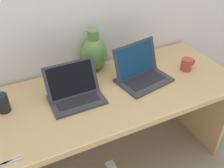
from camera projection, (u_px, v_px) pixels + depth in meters
ground_plane at (112, 164)px, 2.09m from camera, size 6.00×6.00×0.00m
back_wall at (86, 1)px, 1.67m from camera, size 4.40×0.04×2.40m
desk at (112, 108)px, 1.74m from camera, size 1.69×0.70×0.74m
laptop_left at (74, 90)px, 1.56m from camera, size 0.32×0.23×0.21m
laptop_right at (140, 70)px, 1.73m from camera, size 0.38×0.31×0.23m
green_vase at (94, 53)px, 1.79m from camera, size 0.18×0.18×0.30m
coffee_mug at (187, 64)px, 1.83m from camera, size 0.12×0.08×0.08m
pen_cup at (3, 103)px, 1.46m from camera, size 0.07×0.07×0.19m
power_brick at (111, 165)px, 2.06m from camera, size 0.07×0.07×0.03m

